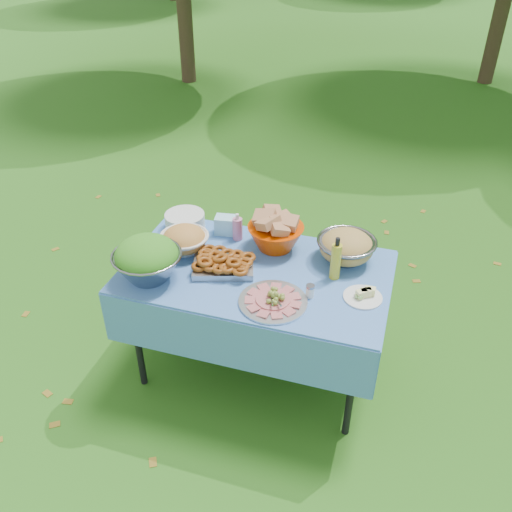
% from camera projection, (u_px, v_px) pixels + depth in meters
% --- Properties ---
extents(ground, '(80.00, 80.00, 0.00)m').
position_uv_depth(ground, '(256.00, 367.00, 3.43)').
color(ground, '#1A3C0B').
rests_on(ground, ground).
extents(picnic_table, '(1.46, 0.86, 0.76)m').
position_uv_depth(picnic_table, '(256.00, 322.00, 3.21)').
color(picnic_table, '#7FB7F4').
rests_on(picnic_table, ground).
extents(salad_bowl, '(0.43, 0.43, 0.24)m').
position_uv_depth(salad_bowl, '(147.00, 259.00, 2.87)').
color(salad_bowl, gray).
rests_on(salad_bowl, picnic_table).
extents(pasta_bowl_white, '(0.36, 0.36, 0.16)m').
position_uv_depth(pasta_bowl_white, '(184.00, 239.00, 3.11)').
color(pasta_bowl_white, silver).
rests_on(pasta_bowl_white, picnic_table).
extents(plate_stack, '(0.31, 0.31, 0.10)m').
position_uv_depth(plate_stack, '(185.00, 221.00, 3.34)').
color(plate_stack, silver).
rests_on(plate_stack, picnic_table).
extents(wipes_box, '(0.13, 0.11, 0.11)m').
position_uv_depth(wipes_box, '(226.00, 225.00, 3.29)').
color(wipes_box, '#9FE5F9').
rests_on(wipes_box, picnic_table).
extents(sanitizer_bottle, '(0.07, 0.07, 0.17)m').
position_uv_depth(sanitizer_bottle, '(237.00, 227.00, 3.22)').
color(sanitizer_bottle, pink).
rests_on(sanitizer_bottle, picnic_table).
extents(bread_bowl, '(0.43, 0.43, 0.22)m').
position_uv_depth(bread_bowl, '(276.00, 231.00, 3.13)').
color(bread_bowl, '#C93800').
rests_on(bread_bowl, picnic_table).
extents(pasta_bowl_steel, '(0.40, 0.40, 0.18)m').
position_uv_depth(pasta_bowl_steel, '(346.00, 246.00, 3.03)').
color(pasta_bowl_steel, gray).
rests_on(pasta_bowl_steel, picnic_table).
extents(fried_tray, '(0.39, 0.32, 0.08)m').
position_uv_depth(fried_tray, '(223.00, 263.00, 2.98)').
color(fried_tray, '#A3A4A7').
rests_on(fried_tray, picnic_table).
extents(charcuterie_platter, '(0.46, 0.46, 0.08)m').
position_uv_depth(charcuterie_platter, '(273.00, 296.00, 2.74)').
color(charcuterie_platter, silver).
rests_on(charcuterie_platter, picnic_table).
extents(oil_bottle, '(0.07, 0.07, 0.25)m').
position_uv_depth(oil_bottle, '(336.00, 258.00, 2.87)').
color(oil_bottle, gold).
rests_on(oil_bottle, picnic_table).
extents(cheese_plate, '(0.23, 0.23, 0.06)m').
position_uv_depth(cheese_plate, '(363.00, 294.00, 2.78)').
color(cheese_plate, silver).
rests_on(cheese_plate, picnic_table).
extents(shaker, '(0.06, 0.06, 0.07)m').
position_uv_depth(shaker, '(310.00, 291.00, 2.78)').
color(shaker, white).
rests_on(shaker, picnic_table).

